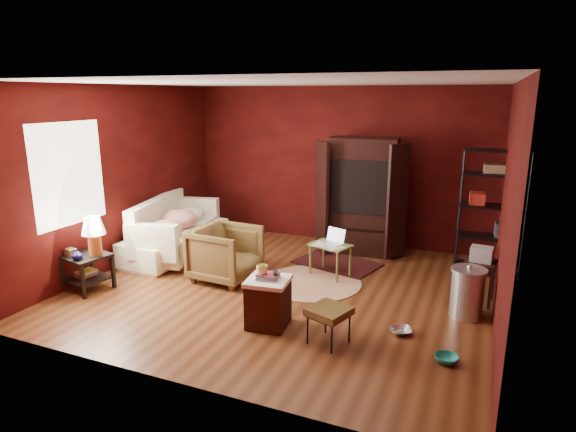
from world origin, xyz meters
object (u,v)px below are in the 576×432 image
object	(u,v)px
sofa	(176,231)
tv_armoire	(361,194)
hamper	(268,301)
wire_shelving	(492,207)
side_table	(90,246)
laptop_desk	(331,248)
armchair	(226,251)

from	to	relation	value
sofa	tv_armoire	distance (m)	3.19
sofa	hamper	bearing A→B (deg)	-123.49
tv_armoire	wire_shelving	world-z (taller)	tv_armoire
side_table	hamper	bearing A→B (deg)	-0.96
wire_shelving	side_table	bearing A→B (deg)	-155.74
laptop_desk	wire_shelving	size ratio (longest dim) A/B	0.38
laptop_desk	tv_armoire	bearing A→B (deg)	103.86
side_table	laptop_desk	world-z (taller)	side_table
hamper	laptop_desk	xyz separation A→B (m)	(0.18, 1.82, 0.14)
wire_shelving	hamper	bearing A→B (deg)	-134.16
laptop_desk	wire_shelving	distance (m)	2.46
armchair	hamper	distance (m)	1.62
tv_armoire	wire_shelving	distance (m)	2.06
armchair	wire_shelving	size ratio (longest dim) A/B	0.46
laptop_desk	wire_shelving	xyz separation A→B (m)	(2.16, 1.01, 0.60)
armchair	hamper	bearing A→B (deg)	-128.94
armchair	laptop_desk	bearing A→B (deg)	-58.49
sofa	armchair	distance (m)	1.50
tv_armoire	armchair	bearing A→B (deg)	-131.93
side_table	tv_armoire	xyz separation A→B (m)	(3.01, 3.04, 0.39)
armchair	side_table	distance (m)	1.86
sofa	side_table	size ratio (longest dim) A/B	2.00
laptop_desk	tv_armoire	world-z (taller)	tv_armoire
sofa	tv_armoire	world-z (taller)	tv_armoire
tv_armoire	side_table	bearing A→B (deg)	-140.06
sofa	armchair	bearing A→B (deg)	-115.24
armchair	wire_shelving	distance (m)	3.98
side_table	armchair	bearing A→B (deg)	34.23
laptop_desk	tv_armoire	size ratio (longest dim) A/B	0.36
armchair	wire_shelving	xyz separation A→B (m)	(3.53, 1.75, 0.60)
side_table	laptop_desk	bearing A→B (deg)	31.45
armchair	tv_armoire	xyz separation A→B (m)	(1.49, 2.00, 0.58)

